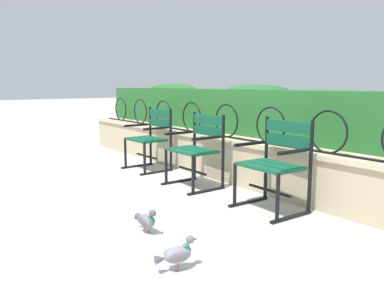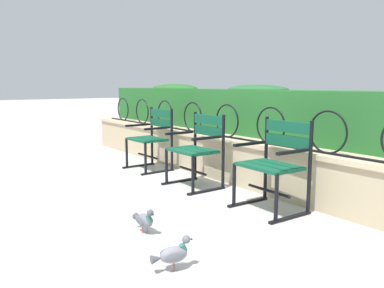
# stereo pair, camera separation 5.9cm
# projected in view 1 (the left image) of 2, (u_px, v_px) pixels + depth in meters

# --- Properties ---
(ground_plane) EXTENTS (60.00, 60.00, 0.00)m
(ground_plane) POSITION_uv_depth(u_px,v_px,m) (184.00, 193.00, 4.37)
(ground_plane) COLOR #B7B5AF
(stone_wall) EXTENTS (7.61, 0.41, 0.55)m
(stone_wall) POSITION_uv_depth(u_px,v_px,m) (239.00, 160.00, 4.82)
(stone_wall) COLOR tan
(stone_wall) RESTS_ON ground
(iron_arch_fence) EXTENTS (7.06, 0.02, 0.42)m
(iron_arch_fence) POSITION_uv_depth(u_px,v_px,m) (227.00, 123.00, 4.82)
(iron_arch_fence) COLOR black
(iron_arch_fence) RESTS_ON stone_wall
(hedge_row) EXTENTS (7.45, 0.65, 0.71)m
(hedge_row) POSITION_uv_depth(u_px,v_px,m) (268.00, 111.00, 5.03)
(hedge_row) COLOR #236028
(hedge_row) RESTS_ON stone_wall
(park_chair_left) EXTENTS (0.59, 0.53, 0.88)m
(park_chair_left) POSITION_uv_depth(u_px,v_px,m) (151.00, 137.00, 5.55)
(park_chair_left) COLOR #0F4C33
(park_chair_left) RESTS_ON ground
(park_chair_centre) EXTENTS (0.60, 0.53, 0.87)m
(park_chair_centre) POSITION_uv_depth(u_px,v_px,m) (197.00, 148.00, 4.61)
(park_chair_centre) COLOR #0F4C33
(park_chair_centre) RESTS_ON ground
(park_chair_right) EXTENTS (0.62, 0.54, 0.88)m
(park_chair_right) POSITION_uv_depth(u_px,v_px,m) (276.00, 162.00, 3.74)
(park_chair_right) COLOR #0F4C33
(park_chair_right) RESTS_ON ground
(pigeon_near_chairs) EXTENTS (0.29, 0.11, 0.22)m
(pigeon_near_chairs) POSITION_uv_depth(u_px,v_px,m) (146.00, 220.00, 3.18)
(pigeon_near_chairs) COLOR slate
(pigeon_near_chairs) RESTS_ON ground
(pigeon_far_side) EXTENTS (0.14, 0.29, 0.22)m
(pigeon_far_side) POSITION_uv_depth(u_px,v_px,m) (177.00, 254.00, 2.54)
(pigeon_far_side) COLOR gray
(pigeon_far_side) RESTS_ON ground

